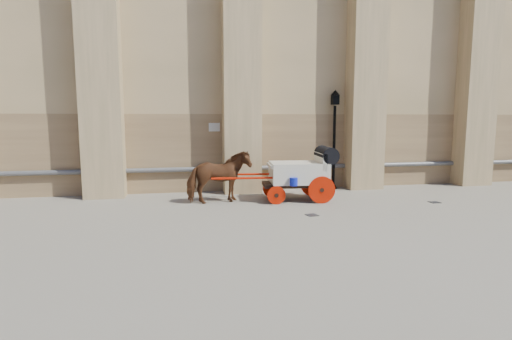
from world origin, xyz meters
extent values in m
plane|color=#6D665A|center=(0.00, 0.00, 0.00)|extent=(90.00, 90.00, 0.00)
cube|color=#9C7D54|center=(2.00, 4.15, 1.50)|extent=(44.00, 0.35, 3.00)
cylinder|color=#59595B|center=(2.00, 3.88, 0.90)|extent=(42.00, 0.18, 0.18)
cube|color=beige|center=(-2.00, 3.97, 2.50)|extent=(0.42, 0.04, 0.32)
imported|color=brown|center=(-2.06, 1.79, 0.88)|extent=(2.22, 1.31, 1.76)
cube|color=black|center=(0.61, 1.77, 0.56)|extent=(2.33, 1.22, 0.12)
cube|color=beige|center=(0.71, 1.76, 0.97)|extent=(2.05, 1.45, 0.71)
cube|color=beige|center=(1.47, 1.69, 1.38)|extent=(0.27, 1.28, 0.56)
cube|color=beige|center=(-0.15, 1.84, 1.22)|extent=(0.46, 1.15, 0.10)
cylinder|color=black|center=(1.68, 1.67, 1.58)|extent=(0.69, 1.32, 0.57)
cylinder|color=#BA1501|center=(1.31, 1.07, 0.46)|extent=(0.92, 0.15, 0.92)
cylinder|color=#BA1501|center=(1.43, 2.33, 0.46)|extent=(0.92, 0.15, 0.92)
cylinder|color=#BA1501|center=(-0.21, 1.21, 0.31)|extent=(0.62, 0.12, 0.61)
cylinder|color=#BA1501|center=(-0.10, 2.47, 0.31)|extent=(0.62, 0.12, 0.61)
cylinder|color=#BA1501|center=(-1.11, 1.46, 0.87)|extent=(2.45, 0.30, 0.07)
cylinder|color=#BA1501|center=(-1.03, 2.38, 0.87)|extent=(2.45, 0.30, 0.07)
cylinder|color=#0E1FBA|center=(0.34, 1.07, 0.77)|extent=(0.27, 0.27, 0.27)
cylinder|color=black|center=(2.78, 3.72, 1.67)|extent=(0.11, 0.11, 3.34)
cone|color=black|center=(2.78, 3.72, 0.17)|extent=(0.33, 0.33, 0.33)
cube|color=black|center=(2.78, 3.72, 3.57)|extent=(0.26, 0.26, 0.39)
cone|color=black|center=(2.78, 3.72, 3.85)|extent=(0.37, 0.37, 0.22)
cube|color=black|center=(0.46, -0.46, 0.01)|extent=(0.38, 0.38, 0.01)
cube|color=black|center=(5.14, 0.49, 0.01)|extent=(0.33, 0.33, 0.01)
camera|label=1|loc=(-3.31, -11.42, 2.83)|focal=28.00mm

